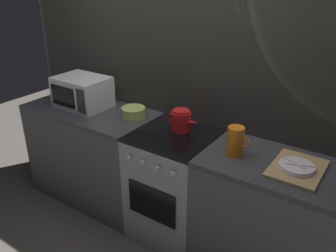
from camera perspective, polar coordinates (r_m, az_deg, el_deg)
name	(u,v)px	position (r m, az deg, el deg)	size (l,w,h in m)	color
ground_plane	(174,228)	(3.13, 0.97, -16.32)	(8.00, 8.00, 0.00)	#47423D
back_wall	(198,85)	(2.78, 4.86, 6.69)	(3.60, 0.05, 2.40)	#B2AD9E
counter_left	(94,154)	(3.36, -11.90, -4.42)	(1.20, 0.60, 0.90)	#515459
stove_unit	(174,184)	(2.86, 1.02, -9.48)	(0.60, 0.63, 0.90)	#9E9EA3
counter_right	(286,227)	(2.57, 18.62, -15.32)	(1.20, 0.60, 0.90)	#515459
microwave	(82,92)	(3.20, -13.75, 5.38)	(0.46, 0.35, 0.27)	white
kettle	(181,120)	(2.66, 2.20, 0.90)	(0.28, 0.15, 0.17)	red
mixing_bowl	(133,112)	(2.94, -5.65, 2.26)	(0.20, 0.20, 0.08)	#B7D166
pitcher	(236,141)	(2.35, 10.92, -2.43)	(0.16, 0.11, 0.20)	orange
dish_pile	(297,168)	(2.30, 20.22, -6.43)	(0.30, 0.40, 0.06)	tan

